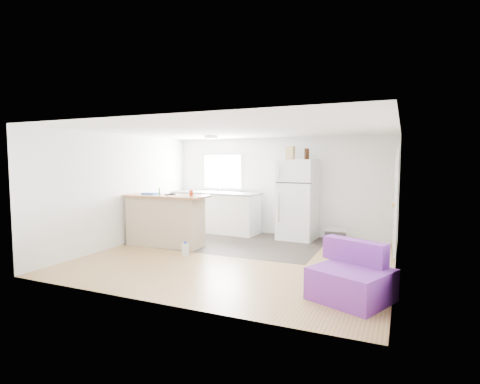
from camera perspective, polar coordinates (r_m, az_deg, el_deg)
name	(u,v)px	position (r m, az deg, el deg)	size (l,w,h in m)	color
room	(238,195)	(6.98, -0.36, -0.39)	(5.51, 5.01, 2.41)	#9A6E40
vinyl_zone	(231,241)	(8.59, -1.38, -7.50)	(4.05, 2.50, 0.00)	#302924
window	(222,171)	(9.87, -2.69, 3.16)	(1.18, 0.06, 0.98)	white
interior_door	(397,202)	(7.94, 22.78, -1.46)	(0.11, 0.92, 2.10)	white
ceiling_fixture	(211,137)	(8.58, -4.46, 8.32)	(0.30, 0.30, 0.07)	white
kitchen_cabinets	(216,212)	(9.65, -3.64, -2.99)	(2.36, 0.90, 1.33)	white
peninsula	(165,220)	(8.22, -11.29, -4.21)	(1.82, 0.75, 1.10)	#C3AE8D
refrigerator	(298,200)	(8.79, 8.77, -1.15)	(0.87, 0.83, 1.86)	white
cooler	(336,236)	(8.54, 14.35, -6.49)	(0.49, 0.36, 0.36)	#29292B
purple_seat	(352,279)	(5.29, 16.66, -12.56)	(1.17, 1.17, 0.74)	purple
cleaner_jug	(185,249)	(7.37, -8.32, -8.66)	(0.15, 0.13, 0.28)	silver
mop	(155,236)	(8.20, -12.82, -6.57)	(0.29, 0.34, 1.28)	green
red_cup	(191,193)	(7.82, -7.45, -0.16)	(0.08, 0.08, 0.12)	#BA280B
blue_tray	(150,194)	(8.34, -13.53, -0.23)	(0.30, 0.22, 0.04)	#1340B4
tool_a	(172,194)	(8.13, -10.30, -0.33)	(0.14, 0.05, 0.03)	black
tool_b	(167,195)	(8.03, -11.14, -0.42)	(0.10, 0.04, 0.03)	black
cardboard_box	(290,153)	(8.71, 7.68, 5.93)	(0.20, 0.10, 0.30)	tan
bottle_left	(306,154)	(8.64, 10.00, 5.74)	(0.07, 0.07, 0.25)	#351909
bottle_right	(308,154)	(8.70, 10.28, 5.73)	(0.07, 0.07, 0.25)	#351909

